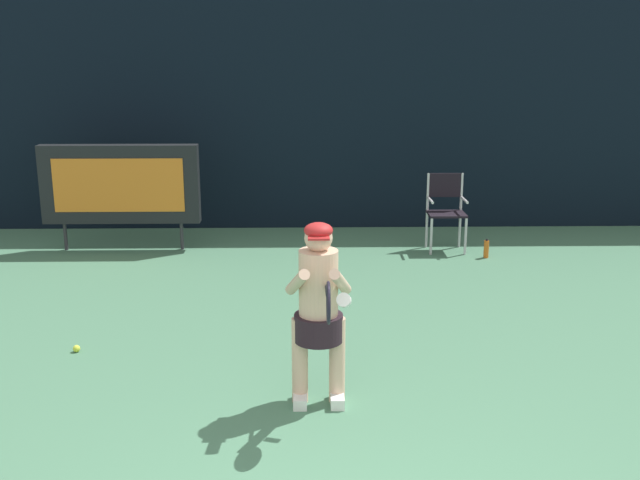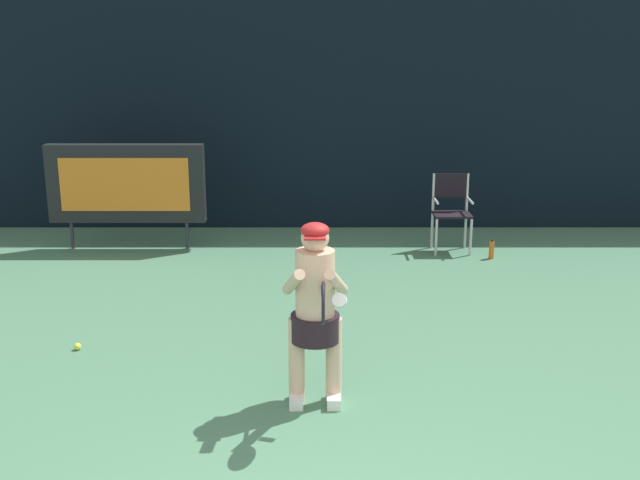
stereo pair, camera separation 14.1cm
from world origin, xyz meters
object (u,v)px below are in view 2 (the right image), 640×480
object	(u,v)px
umpire_chair	(452,208)
tennis_racket	(323,302)
tennis_player	(315,307)
tennis_ball_loose	(78,347)
water_bottle	(492,250)
scoreboard	(127,184)

from	to	relation	value
umpire_chair	tennis_racket	xyz separation A→B (m)	(-1.83, -5.17, 0.41)
tennis_player	tennis_ball_loose	size ratio (longest dim) A/B	22.04
umpire_chair	tennis_ball_loose	bearing A→B (deg)	-139.07
tennis_racket	water_bottle	bearing A→B (deg)	47.83
tennis_racket	tennis_ball_loose	size ratio (longest dim) A/B	8.85
tennis_ball_loose	umpire_chair	bearing A→B (deg)	40.93
scoreboard	umpire_chair	xyz separation A→B (m)	(4.57, -0.09, -0.33)
scoreboard	tennis_racket	distance (m)	5.93
water_bottle	tennis_racket	xyz separation A→B (m)	(-2.32, -4.73, 0.91)
water_bottle	tennis_player	xyz separation A→B (m)	(-2.38, -4.24, 0.70)
tennis_racket	tennis_ball_loose	world-z (taller)	tennis_racket
scoreboard	tennis_racket	size ratio (longest dim) A/B	3.65
tennis_racket	tennis_player	bearing A→B (deg)	81.12
umpire_chair	water_bottle	world-z (taller)	umpire_chair
tennis_player	tennis_ball_loose	world-z (taller)	tennis_player
scoreboard	umpire_chair	bearing A→B (deg)	-1.08
scoreboard	tennis_player	world-z (taller)	scoreboard
tennis_player	tennis_racket	world-z (taller)	tennis_player
scoreboard	tennis_player	distance (m)	5.48
water_bottle	umpire_chair	bearing A→B (deg)	138.43
tennis_player	tennis_ball_loose	distance (m)	2.64
scoreboard	umpire_chair	size ratio (longest dim) A/B	2.04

